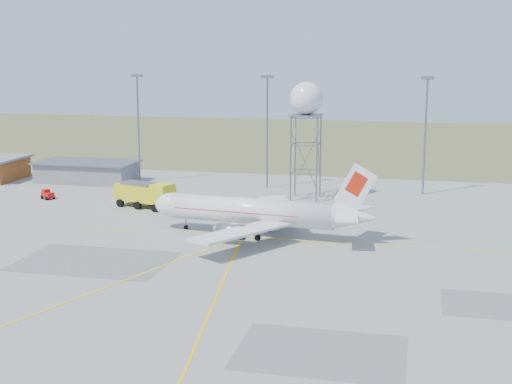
% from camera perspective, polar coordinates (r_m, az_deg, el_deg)
% --- Properties ---
extents(ground, '(400.00, 400.00, 0.00)m').
position_cam_1_polar(ground, '(67.26, -2.78, -10.23)').
color(ground, gray).
rests_on(ground, ground).
extents(grass_strip, '(400.00, 120.00, 0.03)m').
position_cam_1_polar(grass_strip, '(202.44, 8.13, 4.06)').
color(grass_strip, '#505C32').
rests_on(grass_strip, ground).
extents(building_grey, '(19.00, 10.00, 3.90)m').
position_cam_1_polar(building_grey, '(140.78, -13.36, 1.61)').
color(building_grey, gray).
rests_on(building_grey, ground).
extents(mast_a, '(2.20, 0.50, 20.50)m').
position_cam_1_polar(mast_a, '(137.19, -9.41, 5.78)').
color(mast_a, slate).
rests_on(mast_a, ground).
extents(mast_b, '(2.20, 0.50, 20.50)m').
position_cam_1_polar(mast_b, '(129.73, 0.90, 5.62)').
color(mast_b, slate).
rests_on(mast_b, ground).
extents(mast_c, '(2.20, 0.50, 20.50)m').
position_cam_1_polar(mast_c, '(126.82, 13.41, 5.20)').
color(mast_c, slate).
rests_on(mast_c, ground).
extents(airliner_main, '(31.30, 30.30, 10.65)m').
position_cam_1_polar(airliner_main, '(96.27, -0.09, -1.61)').
color(airliner_main, silver).
rests_on(airliner_main, ground).
extents(radar_tower, '(5.45, 5.45, 19.72)m').
position_cam_1_polar(radar_tower, '(119.74, 4.02, 4.66)').
color(radar_tower, slate).
rests_on(radar_tower, ground).
extents(fire_truck, '(10.84, 6.65, 4.11)m').
position_cam_1_polar(fire_truck, '(115.30, -8.80, -0.27)').
color(fire_truck, yellow).
rests_on(fire_truck, ground).
extents(baggage_tug, '(2.48, 2.38, 1.62)m').
position_cam_1_polar(baggage_tug, '(125.91, -16.33, -0.26)').
color(baggage_tug, '#AF100C').
rests_on(baggage_tug, ground).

